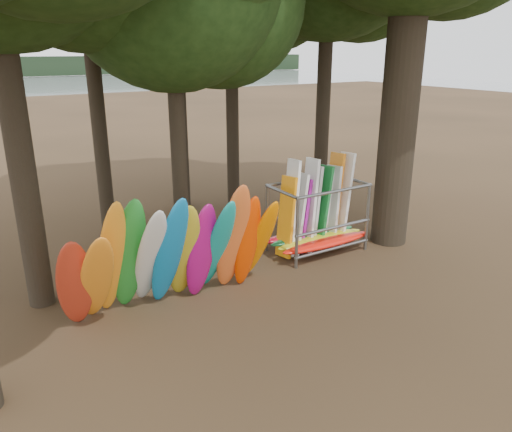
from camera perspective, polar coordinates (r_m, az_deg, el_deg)
ground at (r=13.10m, az=2.73°, el=-7.76°), size 120.00×120.00×0.00m
lake at (r=70.20m, az=-26.73°, el=12.01°), size 160.00×160.00×0.00m
kayak_row at (r=11.55m, az=-9.40°, el=-4.39°), size 5.30×2.08×3.12m
storage_rack at (r=14.96m, az=6.97°, el=-0.35°), size 3.24×1.54×2.87m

